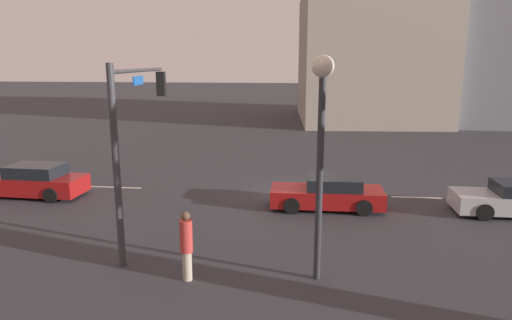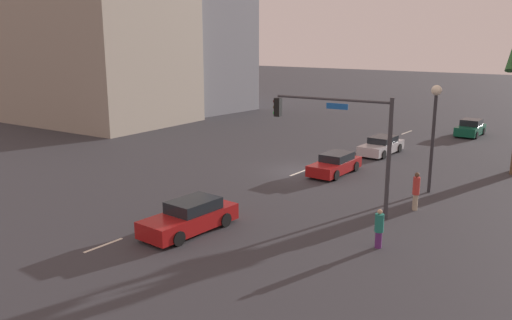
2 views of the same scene
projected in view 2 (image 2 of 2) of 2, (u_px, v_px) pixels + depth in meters
ground_plane at (302, 172)px, 33.29m from camera, size 220.00×220.00×0.00m
lane_stripe_0 at (407, 132)px, 47.27m from camera, size 2.47×0.14×0.01m
lane_stripe_1 at (384, 141)px, 43.27m from camera, size 2.48×0.14×0.01m
lane_stripe_2 at (337, 158)px, 36.97m from camera, size 2.13×0.14×0.01m
lane_stripe_3 at (299, 172)px, 33.05m from camera, size 2.13×0.14×0.01m
lane_stripe_4 at (208, 206)px, 26.31m from camera, size 2.53×0.14×0.01m
lane_stripe_5 at (104, 245)px, 21.35m from camera, size 1.90×0.14×0.01m
car_0 at (190, 217)px, 22.82m from camera, size 4.70×1.97×1.40m
car_1 at (335, 164)px, 32.66m from camera, size 4.49×1.88×1.30m
car_2 at (381, 146)px, 38.32m from camera, size 4.67×1.85×1.29m
car_3 at (470, 128)px, 45.59m from camera, size 3.98×1.93×1.44m
traffic_signal at (344, 132)px, 24.76m from camera, size 0.86×6.24×5.76m
streetlamp at (434, 118)px, 27.83m from camera, size 0.56×0.56×5.95m
pedestrian_0 at (416, 190)px, 25.56m from camera, size 0.48×0.48×1.94m
pedestrian_1 at (379, 228)px, 20.93m from camera, size 0.44×0.44×1.65m
building_2 at (145, 47)px, 58.18m from camera, size 22.45×16.40×14.99m
building_3 at (99, 60)px, 52.58m from camera, size 14.00×17.78×12.50m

